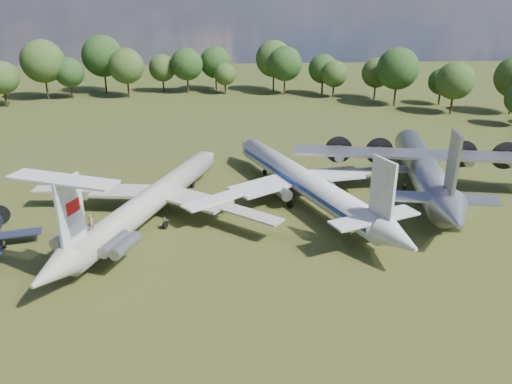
{
  "coord_description": "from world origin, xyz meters",
  "views": [
    {
      "loc": [
        7.26,
        -60.27,
        28.22
      ],
      "look_at": [
        11.64,
        -3.29,
        5.0
      ],
      "focal_mm": 35.0,
      "sensor_mm": 36.0,
      "label": 1
    }
  ],
  "objects_px": {
    "an12_transport": "(423,174)",
    "person_on_il62": "(91,222)",
    "il62_airliner": "(152,204)",
    "tu104_jet": "(304,186)"
  },
  "relations": [
    {
      "from": "an12_transport",
      "to": "person_on_il62",
      "type": "bearing_deg",
      "value": -145.33
    },
    {
      "from": "il62_airliner",
      "to": "an12_transport",
      "type": "height_order",
      "value": "an12_transport"
    },
    {
      "from": "il62_airliner",
      "to": "person_on_il62",
      "type": "relative_size",
      "value": 25.46
    },
    {
      "from": "tu104_jet",
      "to": "an12_transport",
      "type": "height_order",
      "value": "an12_transport"
    },
    {
      "from": "il62_airliner",
      "to": "person_on_il62",
      "type": "distance_m",
      "value": 13.1
    },
    {
      "from": "tu104_jet",
      "to": "an12_transport",
      "type": "xyz_separation_m",
      "value": [
        18.37,
        2.43,
        0.43
      ]
    },
    {
      "from": "il62_airliner",
      "to": "person_on_il62",
      "type": "xyz_separation_m",
      "value": [
        -4.82,
        -11.76,
        3.18
      ]
    },
    {
      "from": "tu104_jet",
      "to": "person_on_il62",
      "type": "bearing_deg",
      "value": -168.22
    },
    {
      "from": "tu104_jet",
      "to": "person_on_il62",
      "type": "xyz_separation_m",
      "value": [
        -25.56,
        -16.39,
        3.03
      ]
    },
    {
      "from": "tu104_jet",
      "to": "person_on_il62",
      "type": "relative_size",
      "value": 26.54
    }
  ]
}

